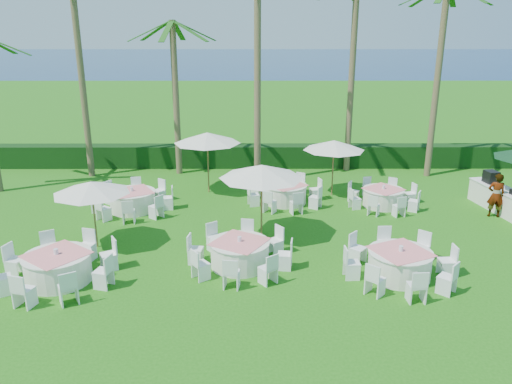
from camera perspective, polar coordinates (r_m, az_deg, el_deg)
ground at (r=16.38m, az=1.92°, el=-8.17°), size 120.00×120.00×0.00m
hedge at (r=27.50m, az=1.05°, el=4.14°), size 34.00×1.00×1.20m
ocean at (r=116.90m, az=0.11°, el=14.60°), size 260.00×260.00×0.00m
banquet_table_a at (r=16.26m, az=-21.69°, el=-7.95°), size 3.50×3.50×1.05m
banquet_table_b at (r=16.06m, az=-1.88°, el=-6.98°), size 3.38×3.38×1.01m
banquet_table_c at (r=15.99m, az=16.09°, el=-7.82°), size 3.42×3.42×1.03m
banquet_table_d at (r=21.46m, az=-13.92°, el=-0.91°), size 3.38×3.38×1.01m
banquet_table_e at (r=21.81m, az=3.34°, el=-0.11°), size 3.30×3.30×1.00m
banquet_table_f at (r=22.05m, az=14.30°, el=-0.54°), size 3.03×3.03×0.93m
umbrella_a at (r=17.68m, az=-18.31°, el=0.49°), size 2.60×2.60×2.39m
umbrella_b at (r=17.39m, az=0.65°, el=2.36°), size 3.00×3.00×2.77m
umbrella_c at (r=22.76m, az=-5.59°, el=6.18°), size 3.04×3.04×2.82m
umbrella_d at (r=22.52m, az=8.91°, el=5.30°), size 2.75×2.75×2.56m
buffet_table at (r=22.85m, az=26.71°, el=-1.00°), size 1.59×4.30×1.50m
staff_person at (r=22.20m, az=25.74°, el=-0.33°), size 0.73×0.55×1.82m
palm_a at (r=26.37m, az=-19.39°, el=13.08°), size 4.34×4.29×9.82m
palm_b at (r=25.86m, az=-9.18°, el=11.31°), size 4.11×4.40×7.68m
palm_c at (r=23.72m, az=0.17°, el=15.69°), size 4.16×4.40×11.51m
palm_d at (r=26.52m, az=10.93°, el=13.59°), size 4.19×4.39×9.66m
palm_e at (r=26.52m, az=20.07°, el=12.44°), size 4.40×3.97×9.30m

